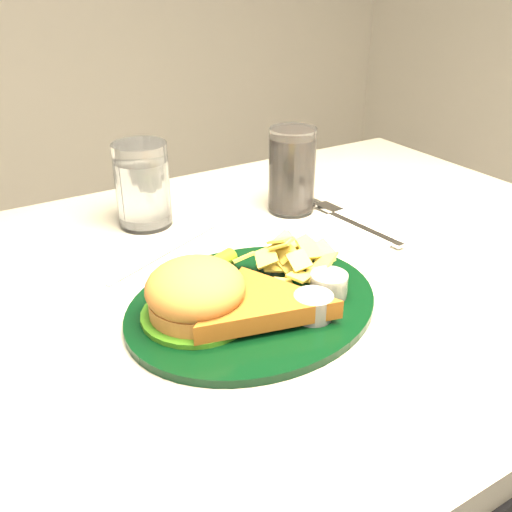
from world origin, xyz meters
The scene contains 6 objects.
table centered at (0.00, 0.00, 0.38)m, with size 1.20×0.80×0.75m, color #AEAB9E, non-canonical shape.
dinner_plate centered at (-0.04, -0.08, 0.79)m, with size 0.32×0.27×0.07m, color black, non-canonical shape.
water_glass centered at (-0.06, 0.22, 0.82)m, with size 0.08×0.08×0.13m, color silver.
cola_glass centered at (0.17, 0.15, 0.82)m, with size 0.08×0.08×0.14m, color black.
fork_napkin centered at (0.22, 0.03, 0.76)m, with size 0.15×0.19×0.01m, color white, non-canonical shape.
wrapped_straw centered at (-0.07, 0.11, 0.75)m, with size 0.23×0.08×0.01m, color white, non-canonical shape.
Camera 1 is at (-0.34, -0.57, 1.13)m, focal length 40.00 mm.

